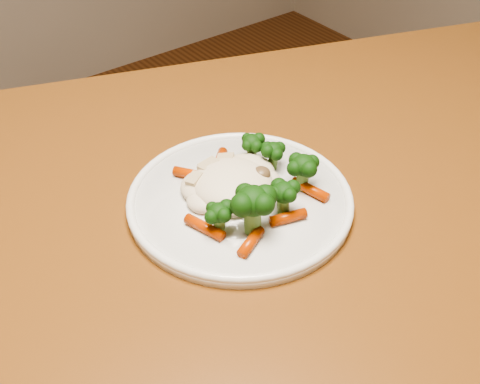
{
  "coord_description": "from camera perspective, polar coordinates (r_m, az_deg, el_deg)",
  "views": [
    {
      "loc": [
        -0.46,
        -0.64,
        1.2
      ],
      "look_at": [
        -0.14,
        -0.22,
        0.77
      ],
      "focal_mm": 45.0,
      "sensor_mm": 36.0,
      "label": 1
    }
  ],
  "objects": [
    {
      "name": "plate",
      "position": [
        0.69,
        0.0,
        -0.91
      ],
      "size": [
        0.26,
        0.26,
        0.01
      ],
      "primitive_type": "cylinder",
      "color": "white",
      "rests_on": "dining_table"
    },
    {
      "name": "meal",
      "position": [
        0.68,
        0.75,
        0.72
      ],
      "size": [
        0.17,
        0.17,
        0.05
      ],
      "color": "beige",
      "rests_on": "plate"
    },
    {
      "name": "dining_table",
      "position": [
        0.75,
        1.54,
        -8.33
      ],
      "size": [
        1.36,
        1.13,
        0.75
      ],
      "rotation": [
        0.0,
        0.0,
        -0.35
      ],
      "color": "brown",
      "rests_on": "ground"
    }
  ]
}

